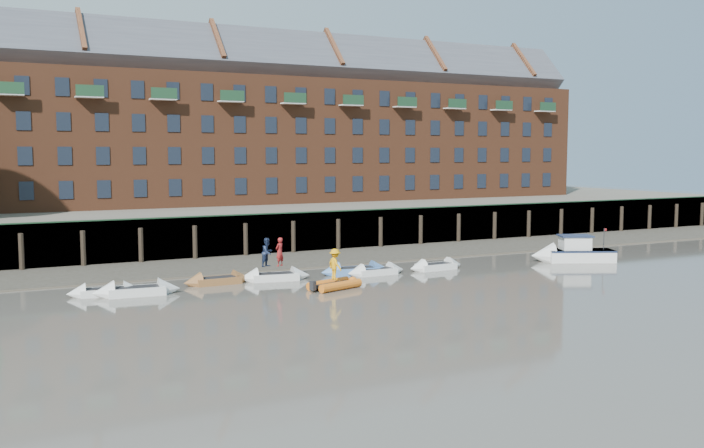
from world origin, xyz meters
TOP-DOWN VIEW (x-y plane):
  - ground at (0.00, 0.00)m, footprint 220.00×220.00m
  - foreshore at (0.00, 18.00)m, footprint 110.00×8.00m
  - mud_band at (0.00, 14.60)m, footprint 110.00×1.60m
  - river_wall at (-0.00, 22.38)m, footprint 110.00×1.23m
  - bank_terrace at (0.00, 36.00)m, footprint 110.00×28.00m
  - apartment_terrace at (-0.00, 36.99)m, footprint 80.60×15.56m
  - rowboat_0 at (-14.25, 10.16)m, footprint 4.23×1.58m
  - rowboat_1 at (-12.62, 9.43)m, footprint 4.97×1.82m
  - rowboat_2 at (-7.47, 10.86)m, footprint 4.32×1.38m
  - rowboat_3 at (-3.83, 10.53)m, footprint 4.69×2.01m
  - rowboat_4 at (1.77, 10.27)m, footprint 4.90×2.05m
  - rowboat_5 at (2.96, 9.59)m, footprint 4.20×1.24m
  - rowboat_6 at (7.69, 9.60)m, footprint 4.35×1.46m
  - rib_tender at (-1.57, 6.25)m, footprint 3.49×2.49m
  - motor_launch at (18.50, 8.49)m, footprint 6.36×4.32m
  - person_rower_a at (-3.49, 10.58)m, footprint 0.80×0.71m
  - person_rower_b at (-4.27, 10.69)m, footprint 1.13×1.08m
  - person_rib_crew at (-1.67, 6.16)m, footprint 0.81×1.26m

SIDE VIEW (x-z plane):
  - ground at x=0.00m, z-range 0.00..0.00m
  - foreshore at x=0.00m, z-range -0.25..0.25m
  - mud_band at x=0.00m, z-range -0.05..0.05m
  - rowboat_0 at x=-14.25m, z-range -0.39..0.81m
  - rowboat_5 at x=2.96m, z-range -0.39..0.82m
  - rowboat_2 at x=-7.47m, z-range -0.40..0.84m
  - rowboat_6 at x=7.69m, z-range -0.40..0.84m
  - rowboat_3 at x=-3.83m, z-range -0.43..0.89m
  - rowboat_4 at x=1.77m, z-range -0.45..0.93m
  - rowboat_1 at x=-12.62m, z-range -0.46..0.95m
  - rib_tender at x=-1.57m, z-range -0.04..0.55m
  - motor_launch at x=18.50m, z-range -0.62..1.90m
  - person_rib_crew at x=-1.67m, z-range 0.55..2.40m
  - river_wall at x=0.00m, z-range -0.06..3.24m
  - bank_terrace at x=0.00m, z-range 0.00..3.20m
  - person_rower_a at x=-3.49m, z-range 0.89..2.71m
  - person_rower_b at x=-4.27m, z-range 0.89..2.72m
  - apartment_terrace at x=0.00m, z-range 2.34..23.31m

